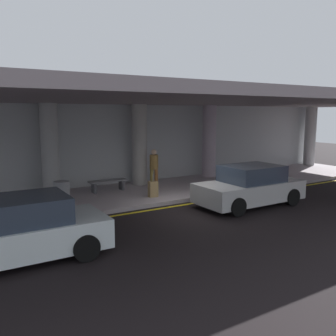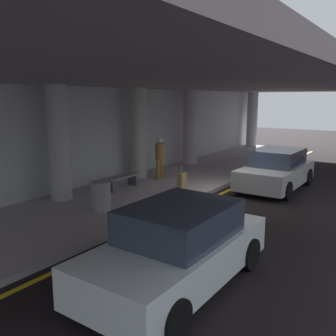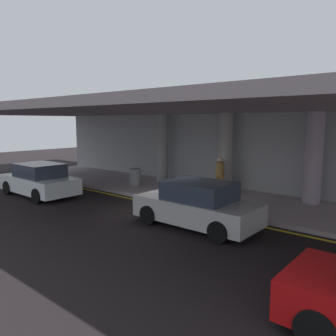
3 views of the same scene
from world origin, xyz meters
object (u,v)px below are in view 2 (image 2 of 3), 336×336
(bench_metal, at_px, (121,179))
(trash_bin_steel, at_px, (101,196))
(support_column_right_mid, at_px, (252,119))
(suitcase_upright_primary, at_px, (182,181))
(support_column_center, at_px, (190,127))
(car_white, at_px, (178,247))
(traveler_with_luggage, at_px, (160,156))
(support_column_far_left, at_px, (59,143))
(car_silver, at_px, (276,170))
(support_column_left_mid, at_px, (139,134))

(bench_metal, distance_m, trash_bin_steel, 2.58)
(support_column_right_mid, bearing_deg, suitcase_upright_primary, -168.60)
(support_column_center, bearing_deg, car_white, -149.55)
(car_white, relative_size, traveler_with_luggage, 2.44)
(car_white, height_order, suitcase_upright_primary, car_white)
(support_column_far_left, bearing_deg, car_white, -110.34)
(support_column_far_left, relative_size, support_column_right_mid, 1.00)
(support_column_center, relative_size, suitcase_upright_primary, 4.06)
(support_column_right_mid, height_order, bench_metal, support_column_right_mid)
(car_white, xyz_separation_m, traveler_with_luggage, (6.48, 5.14, 0.40))
(car_silver, bearing_deg, suitcase_upright_primary, 132.73)
(suitcase_upright_primary, bearing_deg, car_silver, -42.90)
(bench_metal, bearing_deg, car_silver, -48.88)
(support_column_right_mid, xyz_separation_m, suitcase_upright_primary, (-12.73, -2.57, -1.51))
(support_column_far_left, xyz_separation_m, support_column_right_mid, (16.00, 0.00, 0.00))
(traveler_with_luggage, distance_m, suitcase_upright_primary, 2.06)
(support_column_left_mid, relative_size, car_white, 0.89)
(support_column_center, relative_size, car_silver, 0.89)
(suitcase_upright_primary, bearing_deg, traveler_with_luggage, 59.54)
(support_column_right_mid, relative_size, suitcase_upright_primary, 4.06)
(car_white, distance_m, car_silver, 8.26)
(support_column_left_mid, height_order, support_column_right_mid, same)
(car_silver, distance_m, traveler_with_luggage, 4.56)
(support_column_far_left, relative_size, bench_metal, 2.28)
(car_silver, height_order, bench_metal, car_silver)
(support_column_far_left, relative_size, traveler_with_luggage, 2.17)
(support_column_right_mid, height_order, car_white, support_column_right_mid)
(support_column_far_left, bearing_deg, support_column_left_mid, 0.00)
(bench_metal, bearing_deg, support_column_center, 6.67)
(support_column_left_mid, height_order, support_column_center, same)
(suitcase_upright_primary, relative_size, trash_bin_steel, 1.06)
(support_column_right_mid, distance_m, suitcase_upright_primary, 13.08)
(traveler_with_luggage, bearing_deg, bench_metal, 92.09)
(support_column_left_mid, distance_m, support_column_right_mid, 12.00)
(support_column_left_mid, xyz_separation_m, bench_metal, (-1.86, -0.69, -1.47))
(support_column_left_mid, distance_m, suitcase_upright_primary, 3.07)
(car_white, bearing_deg, bench_metal, -132.22)
(suitcase_upright_primary, bearing_deg, bench_metal, 120.69)
(car_white, distance_m, suitcase_upright_primary, 6.49)
(support_column_far_left, relative_size, support_column_center, 1.00)
(support_column_right_mid, relative_size, traveler_with_luggage, 2.17)
(support_column_far_left, xyz_separation_m, support_column_left_mid, (4.00, 0.00, 0.00))
(car_white, xyz_separation_m, bench_metal, (4.37, 5.33, -0.21))
(support_column_right_mid, bearing_deg, traveler_with_luggage, -175.73)
(car_silver, xyz_separation_m, traveler_with_luggage, (-1.72, 4.20, 0.40))
(car_white, bearing_deg, car_silver, -176.33)
(support_column_right_mid, bearing_deg, trash_bin_steel, -173.20)
(support_column_left_mid, bearing_deg, support_column_right_mid, 0.00)
(support_column_left_mid, xyz_separation_m, car_white, (-6.23, -6.01, -1.26))
(support_column_center, distance_m, car_silver, 5.61)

